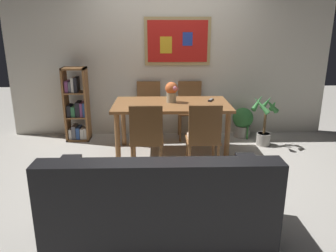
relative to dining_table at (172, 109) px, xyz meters
The scene contains 13 objects.
ground_plane 0.81m from the dining_table, 90.10° to the right, with size 12.00×12.00×0.00m, color #B7B2A8.
wall_back_with_painting 1.17m from the dining_table, 89.92° to the left, with size 5.20×0.14×2.60m.
dining_table is the anchor object (origin of this frame).
dining_chair_far_right 0.83m from the dining_table, 66.43° to the left, with size 0.40×0.41×0.91m.
dining_chair_far_left 0.84m from the dining_table, 114.14° to the left, with size 0.40×0.41×0.91m.
dining_chair_near_left 0.82m from the dining_table, 113.66° to the right, with size 0.40×0.41×0.91m.
dining_chair_near_right 0.83m from the dining_table, 64.49° to the right, with size 0.40×0.41×0.91m.
leather_couch 2.06m from the dining_table, 95.08° to the right, with size 1.80×0.84×0.84m.
bookshelf 1.62m from the dining_table, 156.10° to the left, with size 0.36×0.28×1.16m.
potted_ivy 1.45m from the dining_table, 30.70° to the left, with size 0.34×0.34×0.57m.
potted_palm 1.48m from the dining_table, 11.86° to the left, with size 0.41×0.47×0.79m.
flower_vase 0.26m from the dining_table, 86.14° to the left, with size 0.18×0.19×0.29m.
tv_remote 0.59m from the dining_table, 13.37° to the left, with size 0.11×0.16×0.02m.
Camera 1 is at (-0.18, -3.96, 1.76)m, focal length 35.09 mm.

